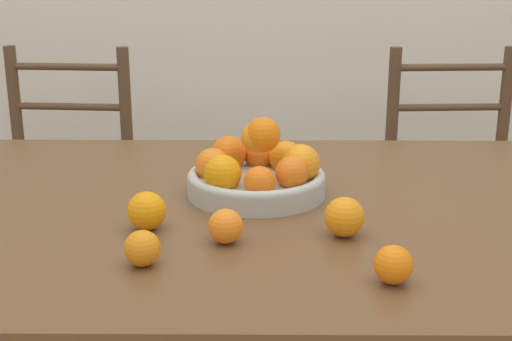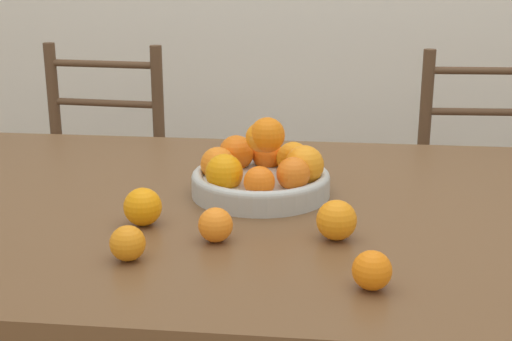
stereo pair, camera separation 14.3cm
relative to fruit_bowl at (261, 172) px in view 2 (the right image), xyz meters
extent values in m
cube|color=brown|center=(0.04, -0.07, -0.07)|extent=(1.97, 1.05, 0.03)
cylinder|color=#B2B7B2|center=(0.00, 0.00, -0.03)|extent=(0.30, 0.30, 0.04)
torus|color=#B2B7B2|center=(0.00, 0.00, -0.01)|extent=(0.30, 0.30, 0.02)
sphere|color=orange|center=(0.09, -0.02, 0.02)|extent=(0.08, 0.08, 0.08)
sphere|color=orange|center=(0.06, 0.07, 0.01)|extent=(0.08, 0.08, 0.08)
sphere|color=orange|center=(0.00, 0.09, 0.01)|extent=(0.07, 0.07, 0.07)
sphere|color=orange|center=(-0.06, 0.07, 0.02)|extent=(0.08, 0.08, 0.08)
sphere|color=orange|center=(-0.10, 0.01, 0.01)|extent=(0.08, 0.08, 0.08)
sphere|color=orange|center=(-0.07, -0.07, 0.02)|extent=(0.08, 0.08, 0.08)
sphere|color=orange|center=(0.01, -0.10, 0.01)|extent=(0.06, 0.06, 0.06)
sphere|color=orange|center=(0.07, -0.06, 0.02)|extent=(0.07, 0.07, 0.07)
sphere|color=orange|center=(0.01, 0.00, 0.08)|extent=(0.07, 0.07, 0.07)
sphere|color=orange|center=(0.00, 0.00, 0.08)|extent=(0.06, 0.06, 0.06)
sphere|color=orange|center=(0.00, 0.00, 0.08)|extent=(0.06, 0.06, 0.06)
sphere|color=orange|center=(0.16, -0.24, -0.01)|extent=(0.07, 0.07, 0.07)
sphere|color=orange|center=(-0.05, -0.27, -0.02)|extent=(0.06, 0.06, 0.06)
sphere|color=orange|center=(-0.20, -0.21, -0.01)|extent=(0.07, 0.07, 0.07)
sphere|color=orange|center=(0.22, -0.43, -0.02)|extent=(0.06, 0.06, 0.06)
sphere|color=orange|center=(-0.19, -0.37, -0.02)|extent=(0.06, 0.06, 0.06)
cylinder|color=#513823|center=(-0.85, 0.54, -0.55)|extent=(0.04, 0.04, 0.45)
cylinder|color=#513823|center=(-0.47, 0.51, -0.55)|extent=(0.04, 0.04, 0.45)
cylinder|color=#513823|center=(-0.82, 0.90, -0.31)|extent=(0.04, 0.04, 0.93)
cylinder|color=#513823|center=(-0.44, 0.87, -0.31)|extent=(0.04, 0.04, 0.93)
cube|color=#513823|center=(-0.65, 0.70, -0.30)|extent=(0.45, 0.43, 0.04)
cylinder|color=#513823|center=(-0.63, 0.88, -0.18)|extent=(0.38, 0.05, 0.02)
cylinder|color=#513823|center=(-0.63, 0.88, -0.04)|extent=(0.38, 0.05, 0.02)
cylinder|color=#513823|center=(-0.63, 0.88, 0.09)|extent=(0.38, 0.05, 0.02)
cylinder|color=#513823|center=(0.47, 0.51, -0.55)|extent=(0.04, 0.04, 0.45)
cylinder|color=#513823|center=(0.45, 0.87, -0.31)|extent=(0.04, 0.04, 0.93)
cube|color=#513823|center=(0.65, 0.70, -0.30)|extent=(0.44, 0.42, 0.04)
cylinder|color=#513823|center=(0.63, 0.88, -0.18)|extent=(0.38, 0.05, 0.02)
cylinder|color=#513823|center=(0.63, 0.88, -0.04)|extent=(0.38, 0.05, 0.02)
cylinder|color=#513823|center=(0.63, 0.88, 0.09)|extent=(0.38, 0.05, 0.02)
camera|label=1|loc=(0.01, -1.46, 0.45)|focal=50.00mm
camera|label=2|loc=(0.15, -1.45, 0.45)|focal=50.00mm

